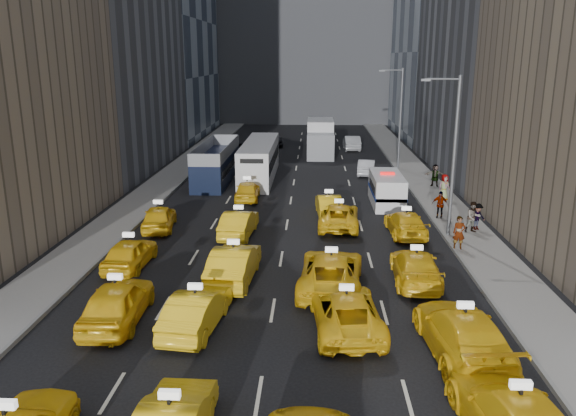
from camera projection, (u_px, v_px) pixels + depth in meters
name	position (u px, v px, depth m)	size (l,w,h in m)	color
ground	(269.00, 333.00, 20.86)	(160.00, 160.00, 0.00)	black
sidewalk_west	(164.00, 183.00, 45.41)	(3.00, 90.00, 0.15)	gray
sidewalk_east	(426.00, 185.00, 44.48)	(3.00, 90.00, 0.15)	gray
curb_west	(182.00, 183.00, 45.34)	(0.15, 90.00, 0.18)	slate
curb_east	(407.00, 185.00, 44.54)	(0.15, 90.00, 0.18)	slate
streetlight_near	(452.00, 152.00, 30.74)	(2.15, 0.22, 9.00)	#595B60
streetlight_far	(399.00, 115.00, 50.02)	(2.15, 0.22, 9.00)	#595B60
taxi_4	(117.00, 302.00, 21.57)	(1.96, 4.86, 1.66)	yellow
taxi_5	(196.00, 310.00, 21.06)	(1.58, 4.54, 1.50)	yellow
taxi_6	(346.00, 311.00, 21.05)	(2.42, 5.25, 1.46)	yellow
taxi_7	(463.00, 334.00, 19.10)	(2.35, 5.77, 1.68)	yellow
taxi_8	(130.00, 253.00, 27.24)	(1.71, 4.25, 1.45)	yellow
taxi_9	(234.00, 264.00, 25.54)	(1.76, 5.06, 1.67)	yellow
taxi_10	(331.00, 272.00, 24.68)	(2.67, 5.80, 1.61)	yellow
taxi_11	(416.00, 267.00, 25.46)	(2.02, 4.97, 1.44)	yellow
taxi_12	(159.00, 217.00, 33.23)	(1.73, 4.31, 1.47)	yellow
taxi_13	(239.00, 223.00, 32.08)	(1.56, 4.48, 1.47)	yellow
taxi_14	(339.00, 216.00, 33.75)	(2.32, 5.03, 1.40)	yellow
taxi_15	(406.00, 223.00, 32.21)	(1.92, 4.71, 1.37)	yellow
taxi_16	(247.00, 190.00, 40.06)	(1.66, 4.12, 1.40)	yellow
taxi_17	(329.00, 205.00, 36.20)	(1.47, 4.21, 1.39)	yellow
nypd_van	(387.00, 190.00, 38.83)	(2.21, 5.36, 2.27)	silver
double_decker	(216.00, 162.00, 46.23)	(3.29, 10.69, 3.06)	black
city_bus	(260.00, 160.00, 47.15)	(2.79, 11.95, 3.07)	silver
box_truck	(320.00, 138.00, 58.18)	(2.91, 7.89, 3.57)	silver
misc_car_0	(367.00, 167.00, 48.82)	(1.41, 4.04, 1.33)	#B9BBC2
misc_car_1	(230.00, 148.00, 57.64)	(2.75, 5.95, 1.65)	black
misc_car_2	(320.00, 139.00, 65.37)	(1.98, 4.88, 1.42)	slate
misc_car_3	(276.00, 140.00, 64.25)	(1.59, 3.95, 1.35)	black
misc_car_4	(352.00, 143.00, 61.73)	(1.66, 4.75, 1.56)	#929599
pedestrian_0	(459.00, 233.00, 29.38)	(0.65, 0.42, 1.77)	gray
pedestrian_1	(473.00, 217.00, 32.14)	(0.88, 0.48, 1.81)	gray
pedestrian_2	(477.00, 217.00, 32.69)	(1.01, 0.42, 1.57)	gray
pedestrian_3	(440.00, 204.00, 35.08)	(1.01, 0.46, 1.72)	gray
pedestrian_4	(444.00, 187.00, 39.59)	(0.89, 0.48, 1.82)	gray
pedestrian_5	(435.00, 175.00, 43.70)	(1.59, 0.46, 1.72)	gray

